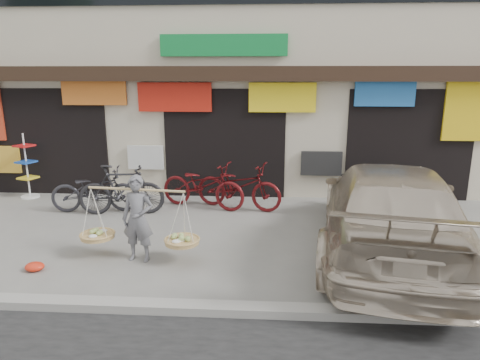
# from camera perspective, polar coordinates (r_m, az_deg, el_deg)

# --- Properties ---
(ground) EXTENTS (70.00, 70.00, 0.00)m
(ground) POSITION_cam_1_polar(r_m,az_deg,el_deg) (7.72, -4.53, -9.38)
(ground) COLOR gray
(ground) RESTS_ON ground
(kerb) EXTENTS (70.00, 0.25, 0.12)m
(kerb) POSITION_cam_1_polar(r_m,az_deg,el_deg) (5.93, -7.34, -16.51)
(kerb) COLOR gray
(kerb) RESTS_ON ground
(shophouse_block) EXTENTS (14.00, 6.32, 7.00)m
(shophouse_block) POSITION_cam_1_polar(r_m,az_deg,el_deg) (13.47, -0.88, 15.70)
(shophouse_block) COLOR beige
(shophouse_block) RESTS_ON ground
(street_vendor) EXTENTS (2.04, 0.72, 1.46)m
(street_vendor) POSITION_cam_1_polar(r_m,az_deg,el_deg) (7.31, -13.43, -5.52)
(street_vendor) COLOR slate
(street_vendor) RESTS_ON ground
(bike_0) EXTENTS (2.00, 0.94, 1.01)m
(bike_0) POSITION_cam_1_polar(r_m,az_deg,el_deg) (10.19, -18.83, -1.25)
(bike_0) COLOR #28282D
(bike_0) RESTS_ON ground
(bike_1) EXTENTS (1.93, 0.75, 1.13)m
(bike_1) POSITION_cam_1_polar(r_m,az_deg,el_deg) (9.79, -15.57, -1.26)
(bike_1) COLOR black
(bike_1) RESTS_ON ground
(bike_2) EXTENTS (2.20, 1.34, 1.09)m
(bike_2) POSITION_cam_1_polar(r_m,az_deg,el_deg) (9.85, -0.20, -0.75)
(bike_2) COLOR #580F11
(bike_2) RESTS_ON ground
(bike_3) EXTENTS (2.20, 1.34, 1.09)m
(bike_3) POSITION_cam_1_polar(r_m,az_deg,el_deg) (9.94, -4.99, -0.67)
(bike_3) COLOR #580F11
(bike_3) RESTS_ON ground
(suv) EXTENTS (3.17, 5.79, 1.59)m
(suv) POSITION_cam_1_polar(r_m,az_deg,el_deg) (7.78, 19.24, -3.73)
(suv) COLOR beige
(suv) RESTS_ON ground
(display_rack) EXTENTS (0.49, 0.49, 1.63)m
(display_rack) POSITION_cam_1_polar(r_m,az_deg,el_deg) (11.96, -26.49, 0.95)
(display_rack) COLOR silver
(display_rack) RESTS_ON ground
(red_bag) EXTENTS (0.31, 0.25, 0.14)m
(red_bag) POSITION_cam_1_polar(r_m,az_deg,el_deg) (7.68, -25.70, -10.37)
(red_bag) COLOR red
(red_bag) RESTS_ON ground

